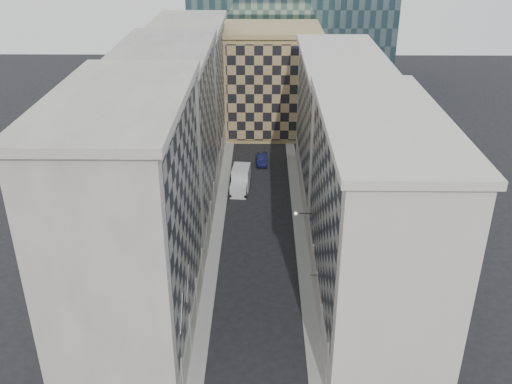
{
  "coord_description": "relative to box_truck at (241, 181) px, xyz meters",
  "views": [
    {
      "loc": [
        0.4,
        -32.0,
        36.44
      ],
      "look_at": [
        -0.13,
        14.38,
        13.57
      ],
      "focal_mm": 40.0,
      "sensor_mm": 36.0,
      "label": 1
    }
  ],
  "objects": [
    {
      "name": "box_truck",
      "position": [
        0.0,
        0.0,
        0.0
      ],
      "size": [
        2.9,
        6.11,
        3.25
      ],
      "rotation": [
        0.0,
        0.0,
        -0.08
      ],
      "color": "silver",
      "rests_on": "ground"
    },
    {
      "name": "bldg_left_c",
      "position": [
        -8.18,
        12.26,
        9.41
      ],
      "size": [
        10.8,
        22.8,
        21.7
      ],
      "color": "gray",
      "rests_on": "ground"
    },
    {
      "name": "bldg_right_b",
      "position": [
        13.59,
        -0.74,
        8.43
      ],
      "size": [
        10.8,
        28.8,
        19.7
      ],
      "color": "beige",
      "rests_on": "ground"
    },
    {
      "name": "bldg_right_a",
      "position": [
        13.57,
        -27.74,
        8.91
      ],
      "size": [
        10.8,
        26.8,
        20.7
      ],
      "color": "beige",
      "rests_on": "ground"
    },
    {
      "name": "bracket_lamp",
      "position": [
        7.07,
        -18.74,
        4.78
      ],
      "size": [
        1.98,
        0.36,
        0.36
      ],
      "color": "black",
      "rests_on": "ground"
    },
    {
      "name": "tan_block",
      "position": [
        4.7,
        25.15,
        8.02
      ],
      "size": [
        16.8,
        14.8,
        18.8
      ],
      "color": "tan",
      "rests_on": "ground"
    },
    {
      "name": "sidewalk_west",
      "position": [
        -2.55,
        -12.74,
        -1.34
      ],
      "size": [
        1.5,
        100.0,
        0.15
      ],
      "primitive_type": "cube",
      "color": "gray",
      "rests_on": "ground"
    },
    {
      "name": "bldg_left_b",
      "position": [
        -8.18,
        -9.74,
        9.91
      ],
      "size": [
        10.8,
        22.8,
        22.7
      ],
      "color": "gray",
      "rests_on": "ground"
    },
    {
      "name": "bldg_left_a",
      "position": [
        -8.19,
        -31.74,
        10.41
      ],
      "size": [
        10.8,
        22.8,
        23.7
      ],
      "color": "gray",
      "rests_on": "ground"
    },
    {
      "name": "dark_car",
      "position": [
        3.09,
        9.63,
        -0.63
      ],
      "size": [
        1.69,
        4.78,
        1.57
      ],
      "primitive_type": "imported",
      "rotation": [
        0.0,
        0.0,
        0.0
      ],
      "color": "#10143C",
      "rests_on": "ground"
    },
    {
      "name": "shop_sign",
      "position": [
        8.12,
        -27.8,
        2.42
      ],
      "size": [
        0.73,
        0.64,
        0.71
      ],
      "rotation": [
        0.0,
        0.0,
        -0.04
      ],
      "color": "black",
      "rests_on": "ground"
    },
    {
      "name": "flagpoles_left",
      "position": [
        -3.2,
        -36.74,
        6.58
      ],
      "size": [
        0.1,
        6.33,
        2.33
      ],
      "color": "gray",
      "rests_on": "ground"
    },
    {
      "name": "sidewalk_east",
      "position": [
        7.95,
        -12.74,
        -1.34
      ],
      "size": [
        1.5,
        100.0,
        0.15
      ],
      "primitive_type": "cube",
      "color": "gray",
      "rests_on": "ground"
    }
  ]
}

